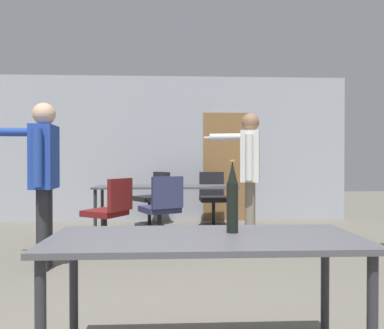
{
  "coord_description": "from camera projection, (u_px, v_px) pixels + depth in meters",
  "views": [
    {
      "loc": [
        0.11,
        -1.5,
        1.14
      ],
      "look_at": [
        0.29,
        2.39,
        1.1
      ],
      "focal_mm": 35.0,
      "sensor_mm": 36.0,
      "label": 1
    }
  ],
  "objects": [
    {
      "name": "conference_table_near",
      "position": [
        205.0,
        252.0,
        1.95
      ],
      "size": [
        1.62,
        0.66,
        0.75
      ],
      "color": "#4C4C51",
      "rests_on": "ground_plane"
    },
    {
      "name": "person_near_casual",
      "position": [
        249.0,
        165.0,
        5.0
      ],
      "size": [
        0.76,
        0.75,
        1.77
      ],
      "rotation": [
        0.0,
        0.0,
        1.32
      ],
      "color": "slate",
      "rests_on": "ground_plane"
    },
    {
      "name": "office_chair_mid_tucked",
      "position": [
        162.0,
        212.0,
        5.08
      ],
      "size": [
        0.63,
        0.66,
        0.93
      ],
      "rotation": [
        0.0,
        0.0,
        0.46
      ],
      "color": "black",
      "rests_on": "ground_plane"
    },
    {
      "name": "person_right_polo",
      "position": [
        43.0,
        167.0,
        3.92
      ],
      "size": [
        0.81,
        0.58,
        1.75
      ],
      "rotation": [
        0.0,
        0.0,
        1.64
      ],
      "color": "#28282D",
      "rests_on": "ground_plane"
    },
    {
      "name": "back_wall",
      "position": [
        170.0,
        149.0,
        7.11
      ],
      "size": [
        6.78,
        0.12,
        2.73
      ],
      "color": "#A3A8B2",
      "rests_on": "ground_plane"
    },
    {
      "name": "office_chair_side_rolled",
      "position": [
        109.0,
        215.0,
        4.92
      ],
      "size": [
        0.68,
        0.65,
        0.91
      ],
      "rotation": [
        0.0,
        0.0,
        1.04
      ],
      "color": "black",
      "rests_on": "ground_plane"
    },
    {
      "name": "conference_table_far",
      "position": [
        166.0,
        190.0,
        5.83
      ],
      "size": [
        2.2,
        0.65,
        0.75
      ],
      "color": "#4C4C51",
      "rests_on": "ground_plane"
    },
    {
      "name": "beer_bottle",
      "position": [
        232.0,
        198.0,
        2.05
      ],
      "size": [
        0.06,
        0.06,
        0.4
      ],
      "color": "black",
      "rests_on": "conference_table_near"
    },
    {
      "name": "office_chair_near_pushed",
      "position": [
        153.0,
        200.0,
        6.61
      ],
      "size": [
        0.69,
        0.67,
        0.94
      ],
      "rotation": [
        0.0,
        0.0,
        2.23
      ],
      "color": "black",
      "rests_on": "ground_plane"
    },
    {
      "name": "office_chair_far_right",
      "position": [
        213.0,
        201.0,
        6.53
      ],
      "size": [
        0.52,
        0.56,
        0.94
      ],
      "rotation": [
        0.0,
        0.0,
        3.17
      ],
      "color": "black",
      "rests_on": "ground_plane"
    }
  ]
}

